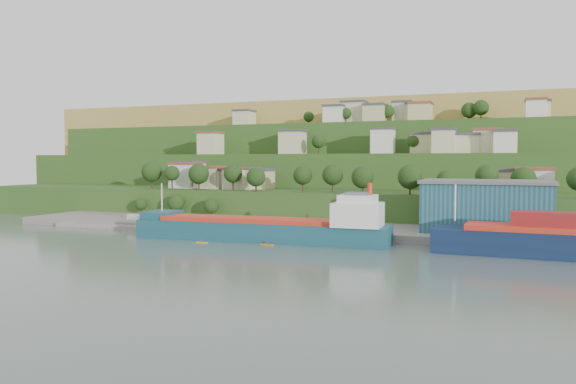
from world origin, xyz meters
The scene contains 10 objects.
ground centered at (0.00, 0.00, 0.00)m, with size 500.00×500.00×0.00m, color #4A5A53.
quay centered at (20.00, 28.00, 0.00)m, with size 220.00×26.00×4.00m, color slate.
pebble_beach centered at (-55.00, 22.00, 0.00)m, with size 40.00×18.00×2.40m, color slate.
hillside centered at (-0.01, 168.68, 0.09)m, with size 360.00×210.86×96.00m.
cargo_ship_near centered at (-3.85, 8.10, 2.61)m, with size 64.12×13.28×16.37m.
warehouse centered at (45.53, 30.33, 8.43)m, with size 31.05×19.08×12.80m.
caravan centered at (-52.26, 21.04, 2.44)m, with size 5.32×2.22×2.48m, color silver.
dinghy centered at (-45.77, 16.54, 1.59)m, with size 3.93×1.47×0.79m, color silver.
kayak_orange centered at (-1.44, 2.16, 0.26)m, with size 3.55×1.22×0.87m.
kayak_yellow centered at (-17.26, -0.45, 0.22)m, with size 2.99×0.87×0.74m.
Camera 1 is at (50.23, -116.54, 19.61)m, focal length 35.00 mm.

